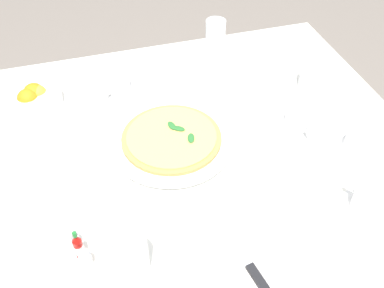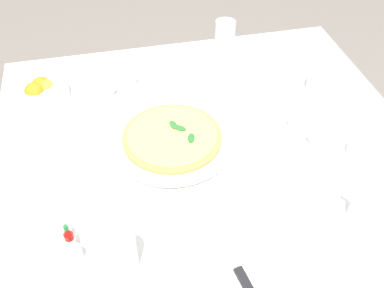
{
  "view_description": "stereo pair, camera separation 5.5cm",
  "coord_description": "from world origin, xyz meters",
  "px_view_note": "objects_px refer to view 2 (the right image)",
  "views": [
    {
      "loc": [
        -0.75,
        0.28,
        1.57
      ],
      "look_at": [
        0.03,
        0.05,
        0.77
      ],
      "focal_mm": 40.83,
      "sensor_mm": 36.0,
      "label": 1
    },
    {
      "loc": [
        -0.77,
        0.23,
        1.57
      ],
      "look_at": [
        0.03,
        0.05,
        0.77
      ],
      "focal_mm": 40.83,
      "sensor_mm": 36.0,
      "label": 2
    }
  ],
  "objects_px": {
    "water_glass_center_back": "(120,252)",
    "hot_sauce_bottle": "(70,240)",
    "citrus_bowl": "(42,91)",
    "pepper_shaker": "(76,252)",
    "water_glass_left_edge": "(225,41)",
    "coffee_cup_back_corner": "(363,151)",
    "coffee_cup_near_right": "(302,123)",
    "water_glass_far_left": "(320,79)",
    "pizza": "(172,136)",
    "coffee_cup_near_left": "(366,212)",
    "napkin_folded": "(235,268)",
    "coffee_cup_far_right": "(124,81)",
    "pizza_plate": "(172,140)",
    "dinner_knife": "(235,263)",
    "salt_shaker": "(66,232)"
  },
  "relations": [
    {
      "from": "water_glass_center_back",
      "to": "hot_sauce_bottle",
      "type": "height_order",
      "value": "water_glass_center_back"
    },
    {
      "from": "citrus_bowl",
      "to": "pepper_shaker",
      "type": "xyz_separation_m",
      "value": [
        -0.58,
        -0.08,
        -0.0
      ]
    },
    {
      "from": "water_glass_left_edge",
      "to": "hot_sauce_bottle",
      "type": "relative_size",
      "value": 1.46
    },
    {
      "from": "pepper_shaker",
      "to": "coffee_cup_back_corner",
      "type": "bearing_deg",
      "value": -78.88
    },
    {
      "from": "water_glass_left_edge",
      "to": "coffee_cup_near_right",
      "type": "bearing_deg",
      "value": -166.63
    },
    {
      "from": "water_glass_center_back",
      "to": "water_glass_far_left",
      "type": "distance_m",
      "value": 0.8
    },
    {
      "from": "pizza",
      "to": "coffee_cup_near_left",
      "type": "height_order",
      "value": "coffee_cup_near_left"
    },
    {
      "from": "pizza",
      "to": "napkin_folded",
      "type": "distance_m",
      "value": 0.41
    },
    {
      "from": "coffee_cup_near_right",
      "to": "water_glass_far_left",
      "type": "height_order",
      "value": "water_glass_far_left"
    },
    {
      "from": "water_glass_far_left",
      "to": "pepper_shaker",
      "type": "xyz_separation_m",
      "value": [
        -0.43,
        0.74,
        -0.02
      ]
    },
    {
      "from": "water_glass_far_left",
      "to": "coffee_cup_near_left",
      "type": "bearing_deg",
      "value": 167.84
    },
    {
      "from": "coffee_cup_near_left",
      "to": "coffee_cup_far_right",
      "type": "relative_size",
      "value": 1.0
    },
    {
      "from": "napkin_folded",
      "to": "pepper_shaker",
      "type": "distance_m",
      "value": 0.33
    },
    {
      "from": "pizza_plate",
      "to": "dinner_knife",
      "type": "bearing_deg",
      "value": -172.31
    },
    {
      "from": "pizza_plate",
      "to": "citrus_bowl",
      "type": "distance_m",
      "value": 0.44
    },
    {
      "from": "coffee_cup_far_right",
      "to": "water_glass_left_edge",
      "type": "distance_m",
      "value": 0.37
    },
    {
      "from": "coffee_cup_back_corner",
      "to": "pepper_shaker",
      "type": "xyz_separation_m",
      "value": [
        -0.14,
        0.73,
        -0.0
      ]
    },
    {
      "from": "coffee_cup_back_corner",
      "to": "water_glass_center_back",
      "type": "distance_m",
      "value": 0.66
    },
    {
      "from": "dinner_knife",
      "to": "salt_shaker",
      "type": "distance_m",
      "value": 0.37
    },
    {
      "from": "hot_sauce_bottle",
      "to": "salt_shaker",
      "type": "distance_m",
      "value": 0.03
    },
    {
      "from": "salt_shaker",
      "to": "water_glass_far_left",
      "type": "bearing_deg",
      "value": -63.87
    },
    {
      "from": "coffee_cup_near_right",
      "to": "water_glass_far_left",
      "type": "relative_size",
      "value": 1.16
    },
    {
      "from": "pizza_plate",
      "to": "pepper_shaker",
      "type": "xyz_separation_m",
      "value": [
        -0.3,
        0.26,
        0.01
      ]
    },
    {
      "from": "pizza",
      "to": "hot_sauce_bottle",
      "type": "bearing_deg",
      "value": 135.46
    },
    {
      "from": "pizza",
      "to": "citrus_bowl",
      "type": "bearing_deg",
      "value": 50.89
    },
    {
      "from": "coffee_cup_near_right",
      "to": "napkin_folded",
      "type": "relative_size",
      "value": 0.57
    },
    {
      "from": "water_glass_center_back",
      "to": "coffee_cup_near_left",
      "type": "bearing_deg",
      "value": -90.06
    },
    {
      "from": "coffee_cup_back_corner",
      "to": "citrus_bowl",
      "type": "height_order",
      "value": "citrus_bowl"
    },
    {
      "from": "coffee_cup_near_left",
      "to": "coffee_cup_back_corner",
      "type": "relative_size",
      "value": 1.0
    },
    {
      "from": "pizza_plate",
      "to": "water_glass_left_edge",
      "type": "xyz_separation_m",
      "value": [
        0.39,
        -0.25,
        0.04
      ]
    },
    {
      "from": "pizza_plate",
      "to": "coffee_cup_near_right",
      "type": "bearing_deg",
      "value": -95.25
    },
    {
      "from": "pizza_plate",
      "to": "salt_shaker",
      "type": "distance_m",
      "value": 0.37
    },
    {
      "from": "coffee_cup_near_right",
      "to": "coffee_cup_back_corner",
      "type": "distance_m",
      "value": 0.17
    },
    {
      "from": "water_glass_center_back",
      "to": "hot_sauce_bottle",
      "type": "xyz_separation_m",
      "value": [
        0.07,
        0.1,
        -0.02
      ]
    },
    {
      "from": "pizza",
      "to": "water_glass_left_edge",
      "type": "xyz_separation_m",
      "value": [
        0.39,
        -0.25,
        0.03
      ]
    },
    {
      "from": "coffee_cup_near_right",
      "to": "coffee_cup_far_right",
      "type": "bearing_deg",
      "value": 55.88
    },
    {
      "from": "water_glass_far_left",
      "to": "dinner_knife",
      "type": "distance_m",
      "value": 0.67
    },
    {
      "from": "napkin_folded",
      "to": "dinner_knife",
      "type": "distance_m",
      "value": 0.01
    },
    {
      "from": "water_glass_far_left",
      "to": "water_glass_left_edge",
      "type": "bearing_deg",
      "value": 39.34
    },
    {
      "from": "coffee_cup_near_left",
      "to": "dinner_knife",
      "type": "xyz_separation_m",
      "value": [
        -0.05,
        0.32,
        -0.01
      ]
    },
    {
      "from": "water_glass_left_edge",
      "to": "salt_shaker",
      "type": "xyz_separation_m",
      "value": [
        -0.64,
        0.54,
        -0.03
      ]
    },
    {
      "from": "pizza_plate",
      "to": "dinner_knife",
      "type": "relative_size",
      "value": 1.69
    },
    {
      "from": "coffee_cup_far_right",
      "to": "coffee_cup_near_right",
      "type": "bearing_deg",
      "value": -124.12
    },
    {
      "from": "coffee_cup_near_left",
      "to": "pizza_plate",
      "type": "bearing_deg",
      "value": 47.45
    },
    {
      "from": "coffee_cup_back_corner",
      "to": "coffee_cup_near_right",
      "type": "bearing_deg",
      "value": 41.23
    },
    {
      "from": "citrus_bowl",
      "to": "salt_shaker",
      "type": "bearing_deg",
      "value": -173.37
    },
    {
      "from": "citrus_bowl",
      "to": "dinner_knife",
      "type": "bearing_deg",
      "value": -149.69
    },
    {
      "from": "pizza",
      "to": "coffee_cup_far_right",
      "type": "relative_size",
      "value": 2.05
    },
    {
      "from": "water_glass_far_left",
      "to": "hot_sauce_bottle",
      "type": "xyz_separation_m",
      "value": [
        -0.4,
        0.75,
        -0.02
      ]
    },
    {
      "from": "coffee_cup_near_left",
      "to": "hot_sauce_bottle",
      "type": "distance_m",
      "value": 0.65
    }
  ]
}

